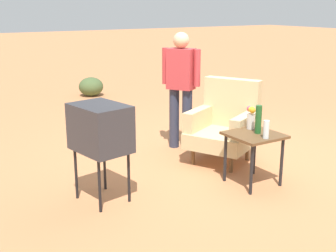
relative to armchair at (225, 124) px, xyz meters
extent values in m
plane|color=#C17A4C|center=(-0.18, 0.07, -0.50)|extent=(60.00, 60.00, 0.00)
cylinder|color=brown|center=(-0.07, -0.45, -0.39)|extent=(0.05, 0.05, 0.22)
cylinder|color=brown|center=(0.40, -0.21, -0.39)|extent=(0.05, 0.05, 0.22)
cylinder|color=brown|center=(-0.31, 0.02, -0.39)|extent=(0.05, 0.05, 0.22)
cylinder|color=brown|center=(0.16, 0.27, -0.39)|extent=(0.05, 0.05, 0.22)
cube|color=#CCB784|center=(0.05, -0.09, -0.18)|extent=(1.02, 1.02, 0.20)
cube|color=#CCB784|center=(-0.10, 0.19, 0.24)|extent=(0.75, 0.49, 0.64)
cube|color=#CCB784|center=(-0.24, -0.24, 0.05)|extent=(0.44, 0.67, 0.26)
cube|color=#CCB784|center=(0.33, 0.06, 0.05)|extent=(0.44, 0.67, 0.26)
cylinder|color=black|center=(0.58, -0.45, -0.21)|extent=(0.04, 0.04, 0.57)
cylinder|color=black|center=(1.03, -0.45, -0.21)|extent=(0.04, 0.04, 0.57)
cylinder|color=black|center=(0.58, 0.00, -0.21)|extent=(0.04, 0.04, 0.57)
cylinder|color=black|center=(1.03, 0.00, -0.21)|extent=(0.04, 0.04, 0.57)
cube|color=brown|center=(0.81, -0.22, 0.08)|extent=(0.56, 0.56, 0.03)
cylinder|color=black|center=(0.50, -1.65, -0.22)|extent=(0.03, 0.03, 0.55)
cylinder|color=black|center=(0.07, -1.74, -0.22)|extent=(0.03, 0.03, 0.55)
cylinder|color=black|center=(0.57, -2.01, -0.22)|extent=(0.03, 0.03, 0.55)
cylinder|color=black|center=(0.14, -2.09, -0.22)|extent=(0.03, 0.03, 0.55)
cube|color=#333338|center=(0.32, -1.87, 0.29)|extent=(0.67, 0.54, 0.48)
cube|color=#383D3F|center=(0.28, -1.65, 0.29)|extent=(0.42, 0.09, 0.34)
cylinder|color=#2D3347|center=(-0.82, -0.26, -0.07)|extent=(0.14, 0.14, 0.86)
cylinder|color=#2D3347|center=(-0.65, -0.15, -0.07)|extent=(0.14, 0.14, 0.86)
cube|color=#BC383D|center=(-0.74, -0.20, 0.64)|extent=(0.42, 0.38, 0.56)
cylinder|color=#BC383D|center=(-0.94, -0.33, 0.67)|extent=(0.09, 0.09, 0.50)
cylinder|color=#BC383D|center=(-0.54, -0.07, 0.67)|extent=(0.09, 0.09, 0.50)
sphere|color=#DBAD84|center=(-0.74, -0.20, 1.03)|extent=(0.22, 0.22, 0.22)
cylinder|color=#1E5623|center=(0.81, -0.18, 0.26)|extent=(0.07, 0.07, 0.32)
cylinder|color=silver|center=(1.01, -0.24, 0.20)|extent=(0.06, 0.06, 0.20)
cylinder|color=silver|center=(0.63, -0.12, 0.19)|extent=(0.09, 0.09, 0.18)
sphere|color=yellow|center=(0.63, -0.12, 0.33)|extent=(0.07, 0.07, 0.07)
sphere|color=#E04C66|center=(0.59, -0.11, 0.33)|extent=(0.07, 0.07, 0.07)
sphere|color=orange|center=(0.66, -0.14, 0.33)|extent=(0.07, 0.07, 0.07)
ellipsoid|color=olive|center=(-2.04, 1.83, -0.29)|extent=(0.54, 0.54, 0.42)
ellipsoid|color=#475B33|center=(-4.96, 0.15, -0.29)|extent=(0.55, 0.55, 0.42)
camera|label=1|loc=(4.36, -3.55, 1.49)|focal=47.44mm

